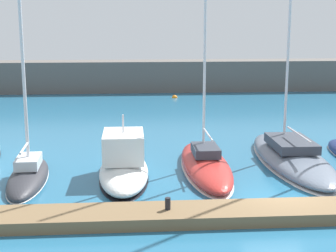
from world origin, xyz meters
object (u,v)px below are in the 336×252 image
Objects in this scene: sailboat_slate_fifth at (291,156)px; sailboat_red_fourth at (206,163)px; mooring_buoy_orange at (175,98)px; dock_bollard at (168,204)px; sailboat_charcoal_second at (28,175)px; motorboat_white_third at (124,165)px.

sailboat_red_fourth is at bearing 102.03° from sailboat_slate_fifth.
sailboat_slate_fifth is (4.49, 0.95, 0.00)m from sailboat_red_fourth.
dock_bollard reaches higher than mooring_buoy_orange.
sailboat_red_fourth reaches higher than mooring_buoy_orange.
mooring_buoy_orange is (-3.89, 22.42, -0.38)m from sailboat_slate_fifth.
sailboat_charcoal_second is at bearing 96.61° from sailboat_red_fourth.
dock_bollard is (-6.76, -7.05, 0.28)m from sailboat_slate_fifth.
motorboat_white_third is at bearing 101.47° from sailboat_slate_fifth.
sailboat_charcoal_second is at bearing 138.86° from dock_bollard.
motorboat_white_third is 0.41× the size of sailboat_slate_fifth.
sailboat_red_fourth is at bearing -91.47° from mooring_buoy_orange.
dock_bollard is at bearing -133.24° from sailboat_charcoal_second.
motorboat_white_third is at bearing 100.51° from sailboat_red_fourth.
motorboat_white_third reaches higher than dock_bollard.
motorboat_white_third is 24.53m from mooring_buoy_orange.
sailboat_charcoal_second is 22.61× the size of dock_bollard.
sailboat_charcoal_second is 25.87m from mooring_buoy_orange.
sailboat_red_fourth is (8.12, 0.98, 0.12)m from sailboat_charcoal_second.
sailboat_red_fourth is 23.39m from mooring_buoy_orange.
sailboat_slate_fifth reaches higher than sailboat_charcoal_second.
sailboat_charcoal_second is 8.18m from sailboat_red_fourth.
motorboat_white_third reaches higher than mooring_buoy_orange.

